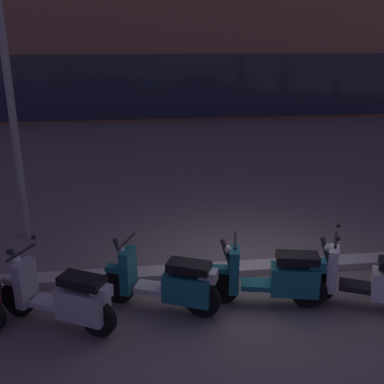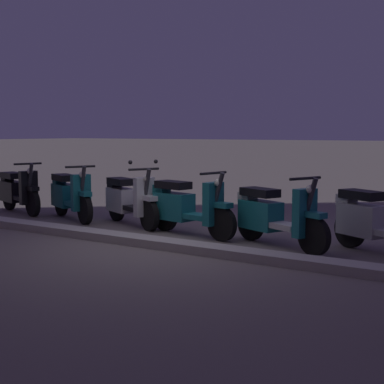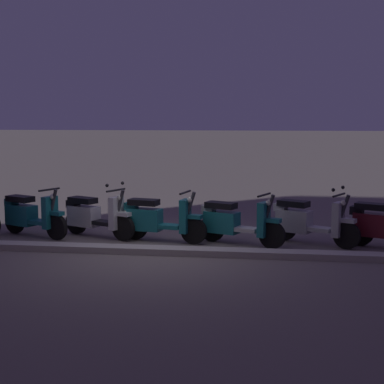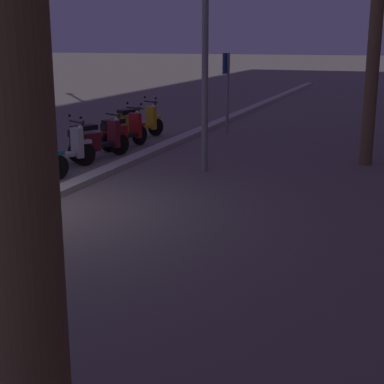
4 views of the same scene
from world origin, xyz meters
TOP-DOWN VIEW (x-y plane):
  - ground_plane at (0.00, 0.00)m, footprint 200.00×200.00m
  - curb_strip at (0.00, 0.02)m, footprint 60.00×0.36m
  - scooter_silver_far_back at (-2.91, -1.20)m, footprint 1.67×0.99m
  - scooter_teal_mid_front at (-1.49, -0.96)m, footprint 1.71×0.90m
  - scooter_teal_last_in_row at (0.07, -1.02)m, footprint 1.77×0.69m
  - scooter_white_second_in_line at (1.47, -1.29)m, footprint 1.69×0.92m

SIDE VIEW (x-z plane):
  - ground_plane at x=0.00m, z-range 0.00..0.00m
  - curb_strip at x=0.00m, z-range 0.00..0.12m
  - scooter_teal_mid_front at x=-1.49m, z-range -0.08..0.96m
  - scooter_white_second_in_line at x=1.47m, z-range -0.14..1.03m
  - scooter_silver_far_back at x=-2.91m, z-range -0.13..1.04m
  - scooter_teal_last_in_row at x=0.07m, z-range -0.07..0.97m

